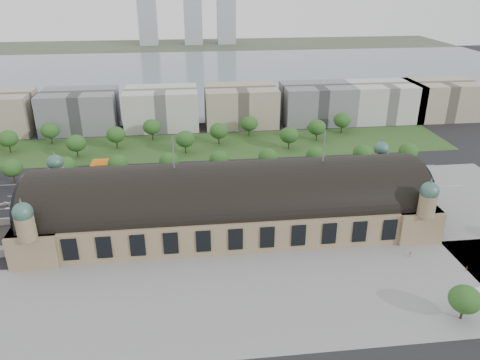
{
  "coord_description": "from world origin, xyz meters",
  "views": [
    {
      "loc": [
        -14.66,
        -157.22,
        90.13
      ],
      "look_at": [
        5.37,
        12.48,
        14.0
      ],
      "focal_mm": 35.0,
      "sensor_mm": 36.0,
      "label": 1
    }
  ],
  "objects": [
    {
      "name": "tree_row_2",
      "position": [
        -72.0,
        53.0,
        7.43
      ],
      "size": [
        9.6,
        9.6,
        11.52
      ],
      "color": "#2D2116",
      "rests_on": "ground"
    },
    {
      "name": "tree_row_7",
      "position": [
        48.0,
        53.0,
        7.43
      ],
      "size": [
        9.6,
        9.6,
        11.52
      ],
      "color": "#2D2116",
      "rests_on": "ground"
    },
    {
      "name": "office_4",
      "position": [
        20.0,
        133.0,
        12.0
      ],
      "size": [
        45.0,
        32.0,
        24.0
      ],
      "primitive_type": "cube",
      "color": "tan",
      "rests_on": "ground"
    },
    {
      "name": "far_tower_left",
      "position": [
        -60.0,
        508.0,
        40.0
      ],
      "size": [
        24.0,
        24.0,
        80.0
      ],
      "primitive_type": "cube",
      "color": "#9EA8B2",
      "rests_on": "ground"
    },
    {
      "name": "parked_car_3",
      "position": [
        -42.68,
        25.0,
        0.81
      ],
      "size": [
        4.93,
        4.4,
        1.62
      ],
      "primitive_type": "imported",
      "rotation": [
        0.0,
        0.0,
        -0.92
      ],
      "color": "slate",
      "rests_on": "ground"
    },
    {
      "name": "tree_row_4",
      "position": [
        -24.0,
        53.0,
        7.43
      ],
      "size": [
        9.6,
        9.6,
        11.52
      ],
      "color": "#2D2116",
      "rests_on": "ground"
    },
    {
      "name": "tree_belt_9",
      "position": [
        41.0,
        83.0,
        8.05
      ],
      "size": [
        10.4,
        10.4,
        12.48
      ],
      "color": "#2D2116",
      "rests_on": "ground"
    },
    {
      "name": "traffic_car_6",
      "position": [
        65.87,
        37.71,
        0.8
      ],
      "size": [
        5.86,
        2.91,
        1.6
      ],
      "primitive_type": "imported",
      "rotation": [
        0.0,
        0.0,
        -1.62
      ],
      "color": "#BABABC",
      "rests_on": "ground"
    },
    {
      "name": "traffic_car_4",
      "position": [
        -1.62,
        37.76,
        0.75
      ],
      "size": [
        4.51,
        2.11,
        1.49
      ],
      "primitive_type": "imported",
      "rotation": [
        0.0,
        0.0,
        -1.49
      ],
      "color": "#1A2448",
      "rests_on": "ground"
    },
    {
      "name": "traffic_car_2",
      "position": [
        -66.58,
        31.17,
        0.78
      ],
      "size": [
        5.69,
        2.78,
        1.56
      ],
      "primitive_type": "imported",
      "rotation": [
        0.0,
        0.0,
        -1.61
      ],
      "color": "black",
      "rests_on": "ground"
    },
    {
      "name": "traffic_car_5",
      "position": [
        48.25,
        43.76,
        0.73
      ],
      "size": [
        4.47,
        1.7,
        1.46
      ],
      "primitive_type": "imported",
      "rotation": [
        0.0,
        0.0,
        1.61
      ],
      "color": "slate",
      "rests_on": "ground"
    },
    {
      "name": "tree_belt_3",
      "position": [
        -73.0,
        83.0,
        8.05
      ],
      "size": [
        10.4,
        10.4,
        12.48
      ],
      "color": "#2D2116",
      "rests_on": "ground"
    },
    {
      "name": "parked_car_1",
      "position": [
        -62.4,
        24.25,
        0.64
      ],
      "size": [
        5.05,
        4.01,
        1.28
      ],
      "primitive_type": "imported",
      "rotation": [
        0.0,
        0.0,
        -1.09
      ],
      "color": "maroon",
      "rests_on": "ground"
    },
    {
      "name": "plaza_south",
      "position": [
        10.0,
        -44.0,
        0.0
      ],
      "size": [
        190.0,
        48.0,
        0.12
      ],
      "primitive_type": "cube",
      "color": "gray",
      "rests_on": "ground"
    },
    {
      "name": "van_south",
      "position": [
        69.71,
        -51.05,
        1.12
      ],
      "size": [
        5.56,
        2.52,
        2.35
      ],
      "rotation": [
        0.0,
        0.0,
        0.07
      ],
      "color": "white",
      "rests_on": "ground"
    },
    {
      "name": "office_5",
      "position": [
        70.0,
        133.0,
        12.0
      ],
      "size": [
        45.0,
        32.0,
        24.0
      ],
      "primitive_type": "cube",
      "color": "slate",
      "rests_on": "ground"
    },
    {
      "name": "far_tower_mid",
      "position": [
        0.0,
        508.0,
        42.5
      ],
      "size": [
        24.0,
        24.0,
        85.0
      ],
      "primitive_type": "cube",
      "color": "#9EA8B2",
      "rests_on": "ground"
    },
    {
      "name": "parked_car_6",
      "position": [
        -26.13,
        21.0,
        0.76
      ],
      "size": [
        5.65,
        4.26,
        1.52
      ],
      "primitive_type": "imported",
      "rotation": [
        0.0,
        0.0,
        -1.11
      ],
      "color": "black",
      "rests_on": "ground"
    },
    {
      "name": "tree_row_5",
      "position": [
        0.0,
        53.0,
        7.43
      ],
      "size": [
        9.6,
        9.6,
        11.52
      ],
      "color": "#2D2116",
      "rests_on": "ground"
    },
    {
      "name": "office_7",
      "position": [
        155.0,
        133.0,
        12.0
      ],
      "size": [
        45.0,
        32.0,
        24.0
      ],
      "primitive_type": "cube",
      "color": "tan",
      "rests_on": "ground"
    },
    {
      "name": "grass_belt",
      "position": [
        -15.0,
        93.0,
        0.0
      ],
      "size": [
        300.0,
        45.0,
        0.1
      ],
      "primitive_type": "cube",
      "color": "#2E5221",
      "rests_on": "ground"
    },
    {
      "name": "tree_row_3",
      "position": [
        -48.0,
        53.0,
        7.43
      ],
      "size": [
        9.6,
        9.6,
        11.52
      ],
      "color": "#2D2116",
      "rests_on": "ground"
    },
    {
      "name": "tree_belt_6",
      "position": [
        -16.0,
        83.0,
        8.05
      ],
      "size": [
        10.4,
        10.4,
        12.48
      ],
      "color": "#2D2116",
      "rests_on": "ground"
    },
    {
      "name": "far_shore",
      "position": [
        0.0,
        498.0,
        0.0
      ],
      "size": [
        700.0,
        120.0,
        0.14
      ],
      "primitive_type": "cube",
      "color": "#44513D",
      "rests_on": "ground"
    },
    {
      "name": "petrol_station",
      "position": [
        -53.91,
        65.28,
        2.95
      ],
      "size": [
        14.0,
        13.0,
        5.05
      ],
      "color": "orange",
      "rests_on": "ground"
    },
    {
      "name": "traffic_car_0",
      "position": [
        -92.75,
        29.36,
        0.73
      ],
      "size": [
        4.39,
        1.94,
        1.47
      ],
      "primitive_type": "imported",
      "rotation": [
        0.0,
        0.0,
        -1.52
      ],
      "color": "silver",
      "rests_on": "ground"
    },
    {
      "name": "ground",
      "position": [
        0.0,
        0.0,
        0.0
      ],
      "size": [
        900.0,
        900.0,
        0.0
      ],
      "primitive_type": "plane",
      "color": "black",
      "rests_on": "ground"
    },
    {
      "name": "parked_car_4",
      "position": [
        -45.73,
        25.0,
        0.72
      ],
      "size": [
        4.6,
        3.04,
        1.43
      ],
      "primitive_type": "imported",
      "rotation": [
        0.0,
        0.0,
        -1.18
      ],
      "color": "#BBBBBD",
      "rests_on": "ground"
    },
    {
      "name": "bus_east",
      "position": [
        8.41,
        32.0,
        1.88
      ],
      "size": [
        13.68,
        4.18,
        3.75
      ],
      "primitive_type": "imported",
      "rotation": [
        0.0,
        0.0,
        1.49
      ],
      "color": "#BCB4AE",
      "rests_on": "ground"
    },
    {
      "name": "road_slab",
      "position": [
        -20.0,
        38.0,
        0.0
      ],
      "size": [
        260.0,
        26.0,
        0.1
      ],
      "primitive_type": "cube",
      "color": "black",
      "rests_on": "ground"
    },
    {
      "name": "traffic_car_1",
      "position": [
        -77.04,
        44.49,
        0.64
      ],
      "size": [
        4.03,
        1.87,
        1.28
      ],
      "primitive_type": "imported",
      "rotation": [
        0.0,
        0.0,
        1.71
      ],
      "color": "gray",
      "rests_on": "ground"
    },
    {
      "name": "tree_row_1",
      "position": [
        -96.0,
        53.0,
        7.43
      ],
      "size": [
        9.6,
        9.6,
        11.52
      ],
      "color": "#2D2116",
      "rests_on": "ground"
    },
    {
      "name": "office_2",
      "position": [
        -80.0,
        133.0,
        12.0
      ],
      "size": [
        45.0,
        32.0,
        24.0
      ],
      "primitive_type": "cube",
      "color": "slate",
      "rests_on": "ground"
    },
    {
      "name": "parked_car_5",
      "position": [
        -18.71,
        25.0,
        0.78
      ],
      "size": [
        6.15,
        5.22,
        1.57
      ],
      "primitive_type": "imported",
      "rotation": [
        0.0,
        0.0,
        -1.0
      ],
      "color": "#919499",
      "rests_on": "ground"
    },
    {
      "name": "tree_plaza_s",
      "position": [
        60.0,
        -60.0,
        6.8
      ],
      "size": [
        9.0,
        9.0,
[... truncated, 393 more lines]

